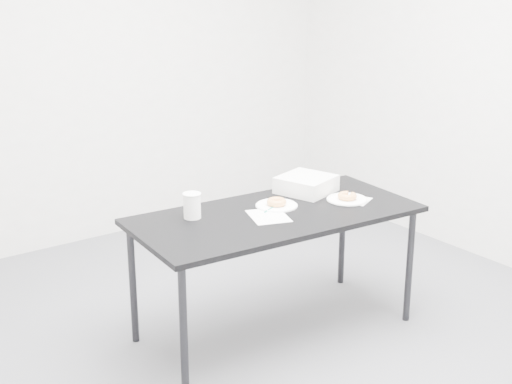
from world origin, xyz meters
TOP-DOWN VIEW (x-y plane):
  - floor at (0.00, 0.00)m, footprint 4.00×4.00m
  - wall_back at (0.00, 2.00)m, footprint 4.00×0.02m
  - wall_right at (2.00, 0.00)m, footprint 0.02×4.00m
  - table at (0.11, -0.01)m, footprint 1.64×0.86m
  - scorecard at (0.04, -0.03)m, footprint 0.27×0.30m
  - logo_patch at (0.13, 0.05)m, footprint 0.05×0.05m
  - pen at (0.11, 0.04)m, footprint 0.11×0.05m
  - napkin at (0.61, -0.11)m, footprint 0.22×0.22m
  - plate_near at (0.57, -0.08)m, footprint 0.24×0.24m
  - donut_near at (0.57, -0.08)m, footprint 0.14×0.14m
  - plate_far at (0.18, 0.08)m, footprint 0.24×0.24m
  - donut_far at (0.18, 0.08)m, footprint 0.13×0.13m
  - coffee_cup at (-0.31, 0.19)m, footprint 0.09×0.09m
  - cup_lid at (0.44, 0.13)m, footprint 0.10×0.10m
  - bakery_box at (0.49, 0.18)m, footprint 0.37×0.37m

SIDE VIEW (x-z plane):
  - floor at x=0.00m, z-range 0.00..0.00m
  - table at x=0.11m, z-range 0.31..1.03m
  - scorecard at x=0.04m, z-range 0.72..0.73m
  - napkin at x=0.61m, z-range 0.72..0.73m
  - plate_far at x=0.18m, z-range 0.72..0.73m
  - logo_patch at x=0.13m, z-range 0.73..0.73m
  - pen at x=0.11m, z-range 0.73..0.73m
  - plate_near at x=0.57m, z-range 0.73..0.73m
  - cup_lid at x=0.44m, z-range 0.72..0.74m
  - donut_far at x=0.18m, z-range 0.73..0.77m
  - donut_near at x=0.57m, z-range 0.73..0.77m
  - bakery_box at x=0.49m, z-range 0.72..0.82m
  - coffee_cup at x=-0.31m, z-range 0.72..0.86m
  - wall_back at x=0.00m, z-range 0.00..2.70m
  - wall_right at x=2.00m, z-range 0.00..2.70m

